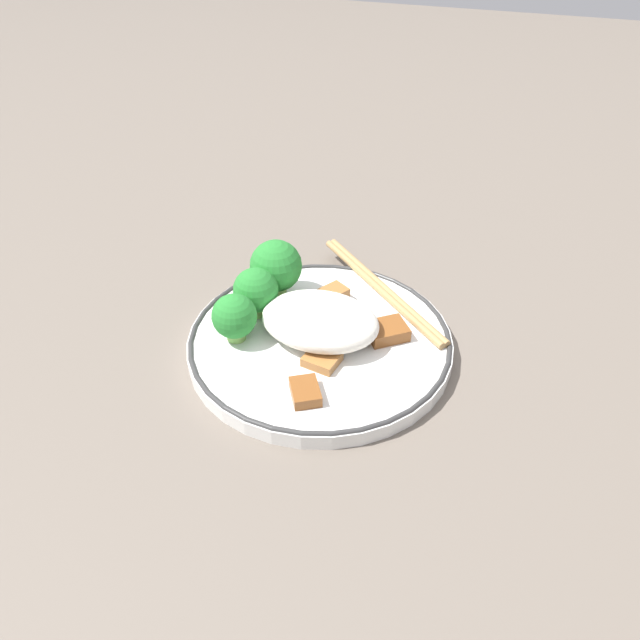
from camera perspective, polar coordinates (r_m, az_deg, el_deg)
The scene contains 11 objects.
ground_plane at distance 0.59m, azimuth -0.00°, elevation -2.64°, with size 3.00×3.00×0.00m, color #665B51.
plate at distance 0.59m, azimuth -0.00°, elevation -1.96°, with size 0.25×0.25×0.02m.
rice_mound at distance 0.57m, azimuth 0.01°, elevation -0.08°, with size 0.11×0.08×0.04m.
broccoli_back_left at distance 0.62m, azimuth -4.05°, elevation 4.87°, with size 0.05×0.05×0.06m.
broccoli_back_center at distance 0.59m, azimuth -5.90°, elevation 2.69°, with size 0.04×0.04×0.05m.
broccoli_back_right at distance 0.57m, azimuth -7.83°, elevation 0.28°, with size 0.04×0.04×0.05m.
meat_near_front at distance 0.62m, azimuth 0.83°, elevation 2.15°, with size 0.04×0.04×0.01m.
meat_near_left at distance 0.52m, azimuth -1.36°, elevation -6.57°, with size 0.04×0.04×0.01m.
meat_near_right at distance 0.58m, azimuth 6.13°, elevation -1.01°, with size 0.05×0.05×0.01m.
meat_near_back at distance 0.55m, azimuth 0.18°, elevation -3.60°, with size 0.03×0.03×0.01m.
chopsticks at distance 0.64m, azimuth 5.66°, elevation 2.89°, with size 0.16×0.15×0.01m.
Camera 1 is at (-0.14, 0.43, 0.39)m, focal length 35.00 mm.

